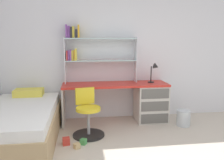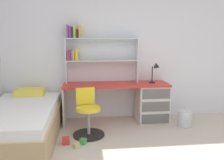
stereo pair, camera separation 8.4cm
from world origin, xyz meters
name	(u,v)px [view 1 (the left image)]	position (x,y,z in m)	size (l,w,h in m)	color
room_shell	(43,52)	(-1.22, 1.26, 1.40)	(5.49, 6.36, 2.80)	silver
desk	(142,100)	(0.42, 2.38, 0.41)	(1.97, 0.56, 0.75)	red
bookshelf_hutch	(90,49)	(-0.55, 2.54, 1.39)	(1.37, 0.22, 1.08)	silver
desk_lamp	(155,70)	(0.66, 2.35, 1.00)	(0.20, 0.17, 0.38)	black
swivel_chair	(88,117)	(-0.64, 1.80, 0.30)	(0.52, 0.52, 0.77)	black
bed_platform	(20,125)	(-1.68, 1.66, 0.28)	(1.09, 2.03, 0.68)	tan
waste_bin	(183,118)	(1.11, 2.00, 0.14)	(0.25, 0.25, 0.29)	silver
toy_block_red_2	(66,141)	(-0.98, 1.48, 0.05)	(0.11, 0.11, 0.11)	red
toy_block_green_3	(83,142)	(-0.72, 1.45, 0.04)	(0.08, 0.08, 0.08)	#479E51
toy_block_natural_4	(77,146)	(-0.82, 1.32, 0.04)	(0.08, 0.08, 0.08)	tan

